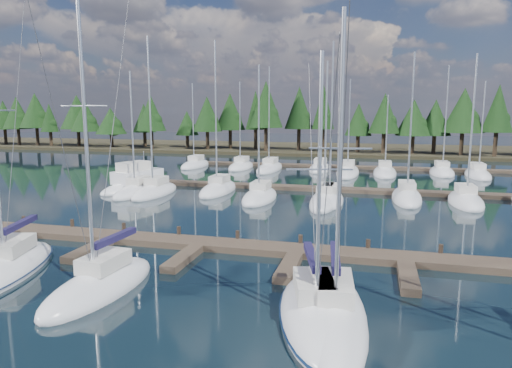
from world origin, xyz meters
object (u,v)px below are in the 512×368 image
(front_sailboat_2, at_px, (100,285))
(front_sailboat_1, at_px, (9,267))
(front_sailboat_3, at_px, (335,316))
(main_dock, at_px, (296,254))
(front_sailboat_4, at_px, (315,315))
(motor_yacht_left, at_px, (138,184))

(front_sailboat_2, bearing_deg, front_sailboat_1, 170.63)
(front_sailboat_2, relative_size, front_sailboat_3, 1.22)
(main_dock, bearing_deg, front_sailboat_4, -75.20)
(front_sailboat_4, distance_m, motor_yacht_left, 34.63)
(main_dock, bearing_deg, front_sailboat_1, -156.03)
(front_sailboat_3, xyz_separation_m, motor_yacht_left, (-23.15, 26.39, 0.25))
(front_sailboat_1, height_order, front_sailboat_3, front_sailboat_1)
(main_dock, xyz_separation_m, front_sailboat_2, (-8.02, -7.23, 0.11))
(motor_yacht_left, bearing_deg, main_dock, -42.57)
(main_dock, height_order, front_sailboat_4, front_sailboat_4)
(front_sailboat_1, relative_size, front_sailboat_2, 0.98)
(front_sailboat_4, bearing_deg, motor_yacht_left, 130.22)
(front_sailboat_2, bearing_deg, front_sailboat_4, -3.22)
(front_sailboat_2, height_order, front_sailboat_3, front_sailboat_2)
(front_sailboat_4, bearing_deg, front_sailboat_3, 3.87)
(front_sailboat_1, relative_size, front_sailboat_3, 1.20)
(main_dock, xyz_separation_m, front_sailboat_3, (2.85, -7.74, 0.08))
(front_sailboat_2, bearing_deg, main_dock, 42.01)
(front_sailboat_1, relative_size, motor_yacht_left, 1.47)
(main_dock, distance_m, front_sailboat_4, 8.06)
(main_dock, distance_m, front_sailboat_3, 8.25)
(front_sailboat_1, distance_m, front_sailboat_4, 16.16)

